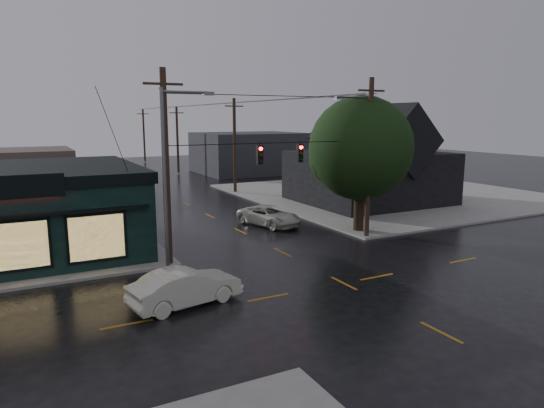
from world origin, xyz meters
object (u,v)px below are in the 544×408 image
sedan_cream (186,287)px  suv_silver (269,216)px  utility_pole_nw (170,266)px  corner_tree (361,149)px  utility_pole_ne (366,238)px

sedan_cream → suv_silver: 15.56m
utility_pole_nw → sedan_cream: (-0.92, -5.64, 0.78)m
corner_tree → suv_silver: corner_tree is taller
utility_pole_nw → suv_silver: bearing=34.4°
corner_tree → suv_silver: (-4.43, 4.68, -4.98)m
utility_pole_ne → suv_silver: utility_pole_ne is taller
corner_tree → sedan_cream: 16.89m
suv_silver → utility_pole_nw: bearing=-162.4°
utility_pole_nw → suv_silver: (9.12, 6.24, 0.71)m
suv_silver → utility_pole_ne: bearing=-74.9°
corner_tree → suv_silver: 8.15m
suv_silver → corner_tree: bearing=-63.4°
suv_silver → sedan_cream: bearing=-147.0°
sedan_cream → utility_pole_ne: bearing=-79.2°
utility_pole_nw → sedan_cream: bearing=-99.2°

